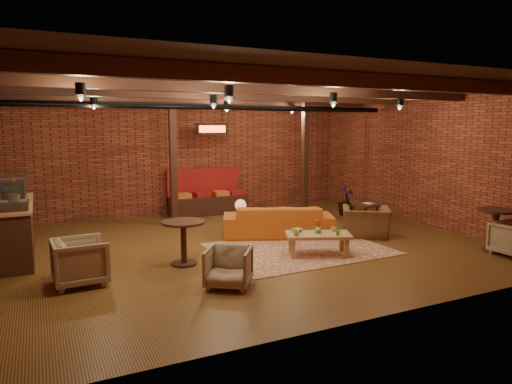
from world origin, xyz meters
name	(u,v)px	position (x,y,z in m)	size (l,w,h in m)	color
floor	(238,246)	(0.00, 0.00, 0.00)	(10.00, 10.00, 0.00)	#3C210F
ceiling	(238,86)	(0.00, 0.00, 3.20)	(10.00, 8.00, 0.02)	black
wall_back	(181,156)	(0.00, 4.00, 1.60)	(10.00, 0.02, 3.20)	maroon
wall_front	(370,195)	(0.00, -4.00, 1.60)	(10.00, 0.02, 3.20)	maroon
wall_right	(424,160)	(5.00, 0.00, 1.60)	(0.02, 8.00, 3.20)	maroon
ceiling_beams	(238,92)	(0.00, 0.00, 3.08)	(9.80, 6.40, 0.22)	black
ceiling_pipe	(210,107)	(0.00, 1.60, 2.85)	(0.12, 0.12, 9.60)	black
post_left	(173,160)	(-0.60, 2.60, 1.60)	(0.16, 0.16, 3.20)	black
post_right	(305,158)	(2.80, 2.00, 1.60)	(0.16, 0.16, 3.20)	black
service_counter	(10,216)	(-4.10, 1.00, 0.80)	(0.80, 2.50, 1.60)	black
plant_counter	(15,191)	(-4.00, 1.20, 1.22)	(0.35, 0.39, 0.30)	#337F33
banquette	(207,196)	(0.60, 3.55, 0.50)	(2.10, 0.70, 1.00)	maroon
service_sign	(212,129)	(0.60, 3.10, 2.35)	(0.86, 0.06, 0.30)	#FF4319
ceiling_spotlights	(238,103)	(0.00, 0.00, 2.86)	(6.40, 4.40, 0.28)	black
rug	(299,249)	(1.00, -0.74, 0.01)	(3.29, 2.52, 0.01)	maroon
sofa	(278,221)	(1.12, 0.39, 0.35)	(2.39, 0.93, 0.70)	#AC5017
coffee_table	(318,236)	(1.10, -1.23, 0.37)	(1.34, 1.03, 0.66)	#997B47
side_table_lamp	(241,208)	(0.44, 0.88, 0.61)	(0.47, 0.47, 0.81)	black
round_table_left	(184,235)	(-1.37, -0.74, 0.53)	(0.75, 0.75, 0.78)	black
armchair_a	(80,259)	(-3.09, -1.04, 0.40)	(0.77, 0.72, 0.79)	#BAAB90
armchair_b	(229,265)	(-1.08, -2.13, 0.34)	(0.65, 0.61, 0.67)	#BAAB90
armchair_right	(366,217)	(2.88, -0.45, 0.44)	(1.00, 0.65, 0.87)	brown
side_table_book	(365,206)	(3.50, 0.34, 0.51)	(0.53, 0.53, 0.58)	black
round_table_right	(496,223)	(4.33, -2.54, 0.56)	(0.71, 0.71, 0.83)	black
plant_tall	(347,171)	(3.98, 1.74, 1.22)	(1.36, 1.36, 2.43)	#4C7F4C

